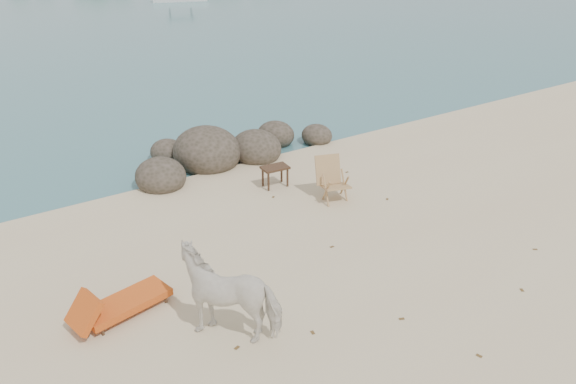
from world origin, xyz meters
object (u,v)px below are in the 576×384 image
side_table (275,178)px  boulders (222,152)px  cow (231,291)px  deck_chair (336,181)px  lounge_chair (126,299)px

side_table → boulders: bearing=102.7°
cow → deck_chair: bearing=167.6°
boulders → deck_chair: 4.08m
cow → lounge_chair: 2.01m
cow → side_table: cow is taller
lounge_chair → deck_chair: deck_chair is taller
lounge_chair → side_table: bearing=19.2°
side_table → lounge_chair: size_ratio=0.36×
deck_chair → side_table: bearing=136.5°
lounge_chair → boulders: bearing=37.3°
cow → deck_chair: size_ratio=1.68×
cow → deck_chair: cow is taller
boulders → deck_chair: size_ratio=6.04×
cow → side_table: 5.74m
cow → side_table: (3.67, 4.39, -0.49)m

